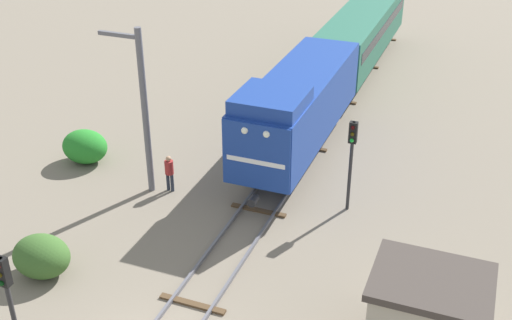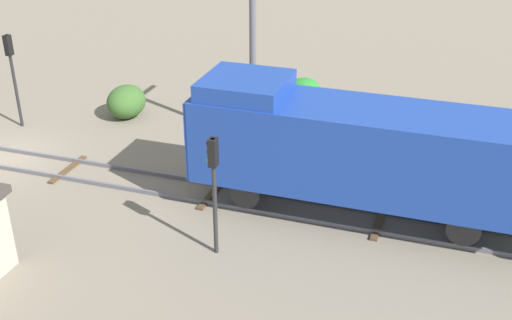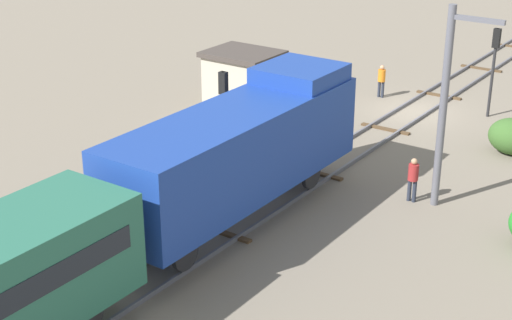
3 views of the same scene
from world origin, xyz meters
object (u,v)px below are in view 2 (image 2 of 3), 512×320
Objects in this scene: locomotive at (350,146)px; worker_by_signal at (252,128)px; catenary_mast at (253,55)px; traffic_signal_mid at (214,175)px; traffic_signal_near at (11,64)px.

locomotive is 6.82× the size of worker_by_signal.
catenary_mast is at bearing -134.80° from locomotive.
traffic_signal_mid reaches higher than worker_by_signal.
traffic_signal_near reaches higher than traffic_signal_mid.
worker_by_signal is (-7.60, -1.35, -1.80)m from traffic_signal_mid.
traffic_signal_near is 1.07× the size of traffic_signal_mid.
catenary_mast is at bearing -169.39° from traffic_signal_mid.
locomotive is 4.89m from traffic_signal_mid.
catenary_mast is at bearing -65.88° from worker_by_signal.
traffic_signal_near is (-3.20, -15.78, 0.20)m from locomotive.
worker_by_signal is at bearing -130.81° from locomotive.
traffic_signal_near reaches higher than worker_by_signal.
worker_by_signal is (-1.00, 10.91, -1.98)m from traffic_signal_near.
catenary_mast is (-1.87, 10.67, 0.93)m from traffic_signal_near.
locomotive reaches higher than worker_by_signal.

